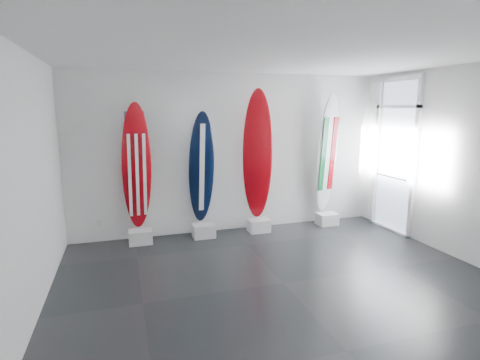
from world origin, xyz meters
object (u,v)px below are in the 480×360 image
object	(u,v)px
surfboard_italy	(327,154)
surfboard_swiss	(258,155)
surfboard_usa	(137,167)
surfboard_navy	(202,169)

from	to	relation	value
surfboard_italy	surfboard_swiss	bearing A→B (deg)	164.59
surfboard_usa	surfboard_navy	bearing A→B (deg)	-7.25
surfboard_usa	surfboard_swiss	distance (m)	2.22
surfboard_navy	surfboard_italy	distance (m)	2.58
surfboard_navy	surfboard_italy	xyz separation A→B (m)	(2.57, 0.00, 0.17)
surfboard_usa	surfboard_navy	world-z (taller)	surfboard_usa
surfboard_navy	surfboard_italy	size ratio (longest dim) A/B	0.87
surfboard_italy	surfboard_navy	bearing A→B (deg)	164.59
surfboard_usa	surfboard_italy	bearing A→B (deg)	-7.25
surfboard_swiss	surfboard_usa	bearing A→B (deg)	-163.14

